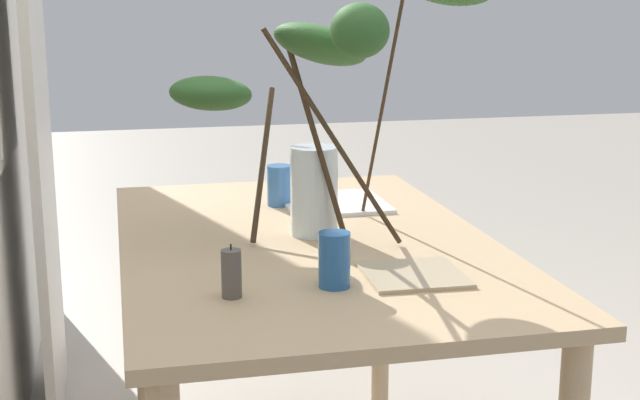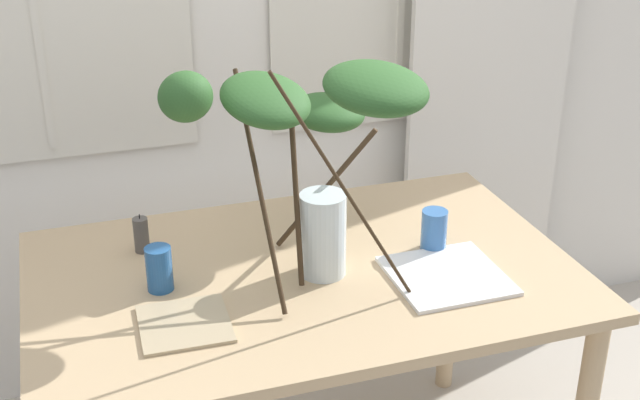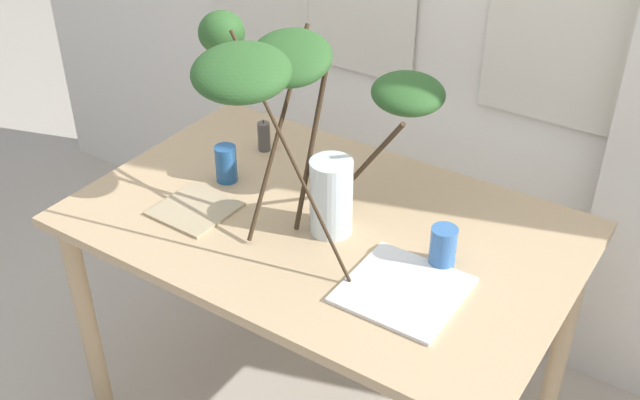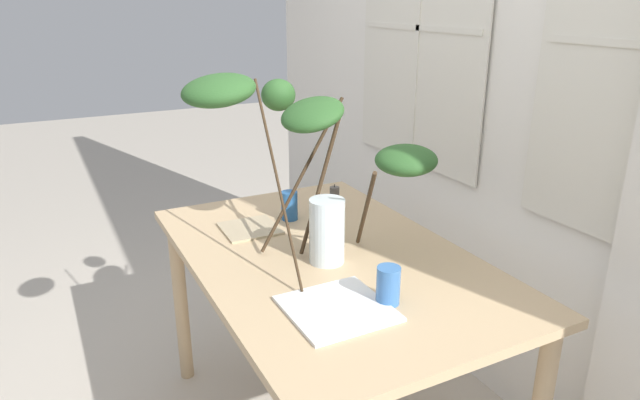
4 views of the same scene
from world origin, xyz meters
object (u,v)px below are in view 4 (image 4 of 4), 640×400
object	(u,v)px
dining_table	(328,280)
plate_square_right	(337,308)
plate_square_left	(250,228)
pillar_candle	(334,198)
drinking_glass_blue_left	(290,206)
vase_with_branches	(315,148)
drinking_glass_blue_right	(389,285)

from	to	relation	value
dining_table	plate_square_right	bearing A→B (deg)	-24.13
plate_square_left	plate_square_right	distance (m)	0.66
pillar_candle	drinking_glass_blue_left	bearing A→B (deg)	-85.31
vase_with_branches	plate_square_left	xyz separation A→B (m)	(-0.33, -0.11, -0.37)
vase_with_branches	drinking_glass_blue_right	xyz separation A→B (m)	(0.36, 0.05, -0.32)
dining_table	drinking_glass_blue_right	size ratio (longest dim) A/B	12.28
vase_with_branches	plate_square_right	distance (m)	0.51
drinking_glass_blue_right	plate_square_left	world-z (taller)	drinking_glass_blue_right
plate_square_left	drinking_glass_blue_left	bearing A→B (deg)	98.84
vase_with_branches	drinking_glass_blue_right	world-z (taller)	vase_with_branches
vase_with_branches	drinking_glass_blue_left	xyz separation A→B (m)	(-0.36, 0.07, -0.32)
dining_table	vase_with_branches	distance (m)	0.48
pillar_candle	dining_table	bearing A→B (deg)	-31.33
dining_table	pillar_candle	bearing A→B (deg)	148.67
vase_with_branches	drinking_glass_blue_right	distance (m)	0.49
drinking_glass_blue_left	plate_square_left	bearing A→B (deg)	-81.16
plate_square_left	pillar_candle	size ratio (longest dim) A/B	1.88
drinking_glass_blue_right	plate_square_left	xyz separation A→B (m)	(-0.69, -0.16, -0.05)
pillar_candle	vase_with_branches	bearing A→B (deg)	-36.58
dining_table	plate_square_left	xyz separation A→B (m)	(-0.33, -0.16, 0.10)
vase_with_branches	pillar_candle	size ratio (longest dim) A/B	7.47
drinking_glass_blue_right	vase_with_branches	bearing A→B (deg)	-171.65
dining_table	plate_square_left	bearing A→B (deg)	-154.36
drinking_glass_blue_left	plate_square_left	xyz separation A→B (m)	(0.03, -0.18, -0.05)
plate_square_left	pillar_candle	distance (m)	0.39
plate_square_left	pillar_candle	bearing A→B (deg)	96.60
drinking_glass_blue_left	drinking_glass_blue_right	bearing A→B (deg)	-1.16
dining_table	pillar_candle	size ratio (longest dim) A/B	12.74
drinking_glass_blue_left	plate_square_right	bearing A→B (deg)	-13.61
plate_square_right	drinking_glass_blue_left	bearing A→B (deg)	166.39
drinking_glass_blue_right	pillar_candle	world-z (taller)	drinking_glass_blue_right
drinking_glass_blue_left	pillar_candle	xyz separation A→B (m)	(-0.02, 0.21, -0.01)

